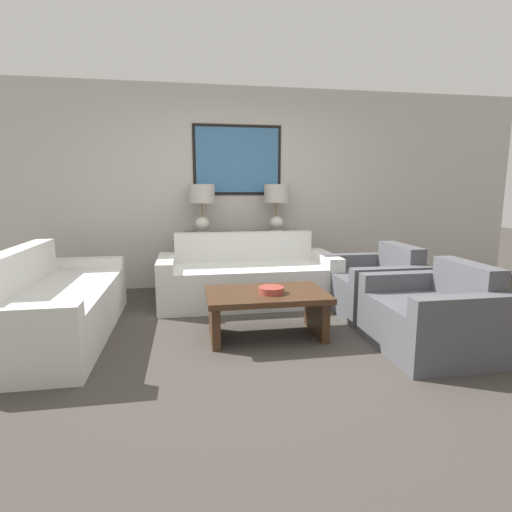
# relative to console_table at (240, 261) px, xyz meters

# --- Properties ---
(ground_plane) EXTENTS (20.00, 20.00, 0.00)m
(ground_plane) POSITION_rel_console_table_xyz_m (0.00, -2.13, -0.38)
(ground_plane) COLOR #3D3833
(back_wall) EXTENTS (8.20, 0.12, 2.65)m
(back_wall) POSITION_rel_console_table_xyz_m (0.00, 0.27, 0.95)
(back_wall) COLOR beige
(back_wall) RESTS_ON ground_plane
(console_table) EXTENTS (1.47, 0.38, 0.76)m
(console_table) POSITION_rel_console_table_xyz_m (0.00, 0.00, 0.00)
(console_table) COLOR black
(console_table) RESTS_ON ground_plane
(table_lamp_left) EXTENTS (0.34, 0.34, 0.63)m
(table_lamp_left) POSITION_rel_console_table_xyz_m (-0.49, 0.00, 0.80)
(table_lamp_left) COLOR silver
(table_lamp_left) RESTS_ON console_table
(table_lamp_right) EXTENTS (0.34, 0.34, 0.63)m
(table_lamp_right) POSITION_rel_console_table_xyz_m (0.49, 0.00, 0.80)
(table_lamp_right) COLOR silver
(table_lamp_right) RESTS_ON console_table
(couch_by_back_wall) EXTENTS (2.05, 0.87, 0.80)m
(couch_by_back_wall) POSITION_rel_console_table_xyz_m (0.00, -0.66, -0.10)
(couch_by_back_wall) COLOR silver
(couch_by_back_wall) RESTS_ON ground_plane
(couch_by_side) EXTENTS (0.87, 2.05, 0.80)m
(couch_by_side) POSITION_rel_console_table_xyz_m (-1.88, -1.49, -0.10)
(couch_by_side) COLOR silver
(couch_by_side) RESTS_ON ground_plane
(coffee_table) EXTENTS (1.07, 0.68, 0.42)m
(coffee_table) POSITION_rel_console_table_xyz_m (0.00, -1.80, -0.08)
(coffee_table) COLOR #3D2616
(coffee_table) RESTS_ON ground_plane
(decorative_bowl) EXTENTS (0.22, 0.22, 0.06)m
(decorative_bowl) POSITION_rel_console_table_xyz_m (0.03, -1.85, 0.07)
(decorative_bowl) COLOR #93382D
(decorative_bowl) RESTS_ON coffee_table
(armchair_near_back_wall) EXTENTS (0.83, 0.96, 0.73)m
(armchair_near_back_wall) POSITION_rel_console_table_xyz_m (1.30, -1.27, -0.11)
(armchair_near_back_wall) COLOR #4C4C51
(armchair_near_back_wall) RESTS_ON ground_plane
(armchair_near_camera) EXTENTS (0.83, 0.96, 0.73)m
(armchair_near_camera) POSITION_rel_console_table_xyz_m (1.30, -2.33, -0.11)
(armchair_near_camera) COLOR #4C4C51
(armchair_near_camera) RESTS_ON ground_plane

